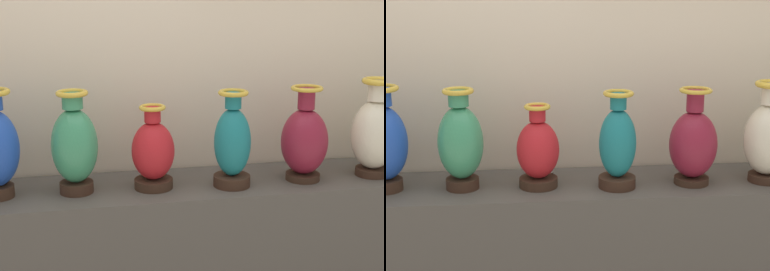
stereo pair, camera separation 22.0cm
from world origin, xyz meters
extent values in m
cube|color=beige|center=(0.00, 0.26, 1.49)|extent=(5.59, 0.10, 2.99)
cylinder|color=#382319|center=(-0.44, -0.02, 0.94)|extent=(0.12, 0.12, 0.04)
ellipsoid|color=#388C60|center=(-0.44, -0.02, 1.10)|extent=(0.17, 0.17, 0.28)
cylinder|color=#388C60|center=(-0.44, -0.02, 1.26)|extent=(0.07, 0.07, 0.06)
torus|color=gold|center=(-0.44, -0.02, 1.29)|extent=(0.12, 0.12, 0.02)
cylinder|color=#382319|center=(-0.15, -0.03, 0.93)|extent=(0.15, 0.15, 0.04)
ellipsoid|color=red|center=(-0.15, -0.03, 1.06)|extent=(0.16, 0.16, 0.22)
cylinder|color=red|center=(-0.15, -0.03, 1.20)|extent=(0.06, 0.06, 0.06)
torus|color=gold|center=(-0.15, -0.03, 1.23)|extent=(0.10, 0.10, 0.02)
cylinder|color=#382319|center=(0.14, -0.06, 0.94)|extent=(0.14, 0.14, 0.04)
ellipsoid|color=#19727A|center=(0.14, -0.06, 1.09)|extent=(0.14, 0.14, 0.26)
cylinder|color=#19727A|center=(0.14, -0.06, 1.25)|extent=(0.06, 0.06, 0.06)
torus|color=gold|center=(0.14, -0.06, 1.28)|extent=(0.11, 0.11, 0.02)
cylinder|color=#382319|center=(0.44, -0.05, 0.93)|extent=(0.13, 0.13, 0.03)
ellipsoid|color=maroon|center=(0.44, -0.05, 1.07)|extent=(0.18, 0.18, 0.26)
cylinder|color=maroon|center=(0.44, -0.05, 1.24)|extent=(0.07, 0.07, 0.08)
torus|color=gold|center=(0.44, -0.05, 1.28)|extent=(0.12, 0.12, 0.02)
cylinder|color=#382319|center=(0.73, -0.05, 0.93)|extent=(0.13, 0.13, 0.03)
ellipsoid|color=beige|center=(0.73, -0.05, 1.09)|extent=(0.19, 0.19, 0.28)
cylinder|color=beige|center=(0.73, -0.05, 1.26)|extent=(0.08, 0.08, 0.08)
torus|color=gold|center=(0.73, -0.05, 1.30)|extent=(0.13, 0.13, 0.02)
camera|label=1|loc=(-0.42, -2.09, 1.65)|focal=53.89mm
camera|label=2|loc=(-0.20, -2.13, 1.65)|focal=53.89mm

